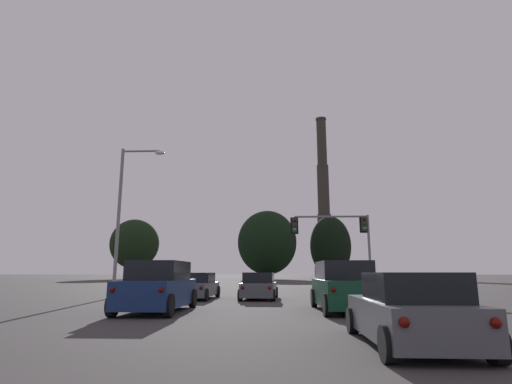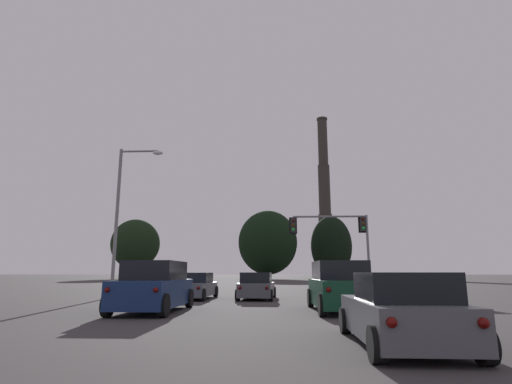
{
  "view_description": "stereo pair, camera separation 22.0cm",
  "coord_description": "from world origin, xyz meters",
  "px_view_note": "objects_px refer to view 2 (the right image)",
  "views": [
    {
      "loc": [
        0.86,
        -0.2,
        1.43
      ],
      "look_at": [
        -1.63,
        53.2,
        12.24
      ],
      "focal_mm": 28.0,
      "sensor_mm": 36.0,
      "label": 1
    },
    {
      "loc": [
        1.08,
        -0.19,
        1.43
      ],
      "look_at": [
        -1.63,
        53.2,
        12.24
      ],
      "focal_mm": 28.0,
      "sensor_mm": 36.0,
      "label": 2
    }
  ],
  "objects_px": {
    "suv_right_lane_second": "(340,287)",
    "sedan_left_lane_front": "(195,287)",
    "traffic_light_overhead_right": "(340,233)",
    "hatchback_center_lane_front": "(257,287)",
    "suv_left_lane_second": "(154,287)",
    "hatchback_right_lane_third": "(400,312)",
    "street_lamp": "(124,205)",
    "smokestack": "(325,212)"
  },
  "relations": [
    {
      "from": "sedan_left_lane_front",
      "to": "suv_left_lane_second",
      "type": "bearing_deg",
      "value": -89.01
    },
    {
      "from": "suv_left_lane_second",
      "to": "hatchback_center_lane_front",
      "type": "bearing_deg",
      "value": 63.77
    },
    {
      "from": "hatchback_right_lane_third",
      "to": "street_lamp",
      "type": "bearing_deg",
      "value": 128.54
    },
    {
      "from": "suv_right_lane_second",
      "to": "street_lamp",
      "type": "distance_m",
      "value": 14.63
    },
    {
      "from": "hatchback_center_lane_front",
      "to": "suv_left_lane_second",
      "type": "distance_m",
      "value": 7.99
    },
    {
      "from": "hatchback_right_lane_third",
      "to": "hatchback_center_lane_front",
      "type": "distance_m",
      "value": 14.44
    },
    {
      "from": "street_lamp",
      "to": "suv_left_lane_second",
      "type": "bearing_deg",
      "value": -60.6
    },
    {
      "from": "hatchback_right_lane_third",
      "to": "sedan_left_lane_front",
      "type": "height_order",
      "value": "hatchback_right_lane_third"
    },
    {
      "from": "suv_right_lane_second",
      "to": "hatchback_center_lane_front",
      "type": "distance_m",
      "value": 7.54
    },
    {
      "from": "street_lamp",
      "to": "hatchback_center_lane_front",
      "type": "bearing_deg",
      "value": -6.99
    },
    {
      "from": "sedan_left_lane_front",
      "to": "smokestack",
      "type": "xyz_separation_m",
      "value": [
        22.86,
        125.49,
        23.01
      ]
    },
    {
      "from": "suv_right_lane_second",
      "to": "hatchback_center_lane_front",
      "type": "bearing_deg",
      "value": 116.55
    },
    {
      "from": "street_lamp",
      "to": "smokestack",
      "type": "relative_size",
      "value": 0.15
    },
    {
      "from": "hatchback_center_lane_front",
      "to": "suv_left_lane_second",
      "type": "bearing_deg",
      "value": -113.51
    },
    {
      "from": "suv_left_lane_second",
      "to": "sedan_left_lane_front",
      "type": "xyz_separation_m",
      "value": [
        0.03,
        7.4,
        -0.23
      ]
    },
    {
      "from": "suv_left_lane_second",
      "to": "traffic_light_overhead_right",
      "type": "height_order",
      "value": "traffic_light_overhead_right"
    },
    {
      "from": "hatchback_center_lane_front",
      "to": "suv_left_lane_second",
      "type": "relative_size",
      "value": 0.85
    },
    {
      "from": "suv_right_lane_second",
      "to": "sedan_left_lane_front",
      "type": "distance_m",
      "value": 9.82
    },
    {
      "from": "hatchback_center_lane_front",
      "to": "sedan_left_lane_front",
      "type": "xyz_separation_m",
      "value": [
        -3.49,
        0.23,
        0.0
      ]
    },
    {
      "from": "hatchback_center_lane_front",
      "to": "suv_left_lane_second",
      "type": "xyz_separation_m",
      "value": [
        -3.52,
        -7.17,
        0.23
      ]
    },
    {
      "from": "hatchback_right_lane_third",
      "to": "sedan_left_lane_front",
      "type": "distance_m",
      "value": 15.87
    },
    {
      "from": "hatchback_center_lane_front",
      "to": "smokestack",
      "type": "bearing_deg",
      "value": 83.86
    },
    {
      "from": "suv_right_lane_second",
      "to": "sedan_left_lane_front",
      "type": "relative_size",
      "value": 1.04
    },
    {
      "from": "sedan_left_lane_front",
      "to": "street_lamp",
      "type": "xyz_separation_m",
      "value": [
        -4.63,
        0.76,
        4.76
      ]
    },
    {
      "from": "suv_right_lane_second",
      "to": "hatchback_center_lane_front",
      "type": "xyz_separation_m",
      "value": [
        -3.48,
        6.69,
        -0.23
      ]
    },
    {
      "from": "sedan_left_lane_front",
      "to": "suv_right_lane_second",
      "type": "bearing_deg",
      "value": -43.58
    },
    {
      "from": "suv_left_lane_second",
      "to": "sedan_left_lane_front",
      "type": "distance_m",
      "value": 7.4
    },
    {
      "from": "hatchback_center_lane_front",
      "to": "smokestack",
      "type": "height_order",
      "value": "smokestack"
    },
    {
      "from": "hatchback_right_lane_third",
      "to": "hatchback_center_lane_front",
      "type": "xyz_separation_m",
      "value": [
        -3.54,
        14.0,
        0.0
      ]
    },
    {
      "from": "street_lamp",
      "to": "smokestack",
      "type": "xyz_separation_m",
      "value": [
        27.48,
        124.73,
        18.25
      ]
    },
    {
      "from": "sedan_left_lane_front",
      "to": "smokestack",
      "type": "bearing_deg",
      "value": 80.88
    },
    {
      "from": "suv_left_lane_second",
      "to": "sedan_left_lane_front",
      "type": "height_order",
      "value": "suv_left_lane_second"
    },
    {
      "from": "smokestack",
      "to": "suv_right_lane_second",
      "type": "bearing_deg",
      "value": -96.84
    },
    {
      "from": "sedan_left_lane_front",
      "to": "traffic_light_overhead_right",
      "type": "relative_size",
      "value": 0.81
    },
    {
      "from": "hatchback_center_lane_front",
      "to": "sedan_left_lane_front",
      "type": "relative_size",
      "value": 0.88
    },
    {
      "from": "sedan_left_lane_front",
      "to": "traffic_light_overhead_right",
      "type": "height_order",
      "value": "traffic_light_overhead_right"
    },
    {
      "from": "suv_left_lane_second",
      "to": "smokestack",
      "type": "bearing_deg",
      "value": 80.13
    },
    {
      "from": "traffic_light_overhead_right",
      "to": "street_lamp",
      "type": "xyz_separation_m",
      "value": [
        -13.89,
        -5.99,
        1.14
      ]
    },
    {
      "from": "traffic_light_overhead_right",
      "to": "hatchback_center_lane_front",
      "type": "bearing_deg",
      "value": -129.57
    },
    {
      "from": "street_lamp",
      "to": "smokestack",
      "type": "bearing_deg",
      "value": 77.57
    },
    {
      "from": "hatchback_right_lane_third",
      "to": "suv_right_lane_second",
      "type": "xyz_separation_m",
      "value": [
        -0.06,
        7.31,
        0.23
      ]
    },
    {
      "from": "traffic_light_overhead_right",
      "to": "suv_left_lane_second",
      "type": "bearing_deg",
      "value": -123.28
    }
  ]
}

